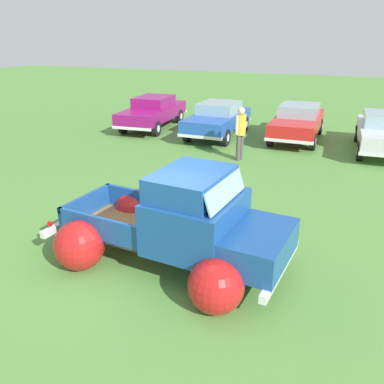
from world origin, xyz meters
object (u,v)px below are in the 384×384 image
(vintage_pickup_truck, at_px, (184,230))
(show_car_0, at_px, (153,111))
(show_car_2, at_px, (298,121))
(spectator_0, at_px, (241,130))
(show_car_3, at_px, (384,131))
(show_car_1, at_px, (218,118))

(vintage_pickup_truck, distance_m, show_car_0, 12.20)
(vintage_pickup_truck, xyz_separation_m, show_car_2, (0.58, 10.81, 0.02))
(vintage_pickup_truck, bearing_deg, spectator_0, 102.57)
(vintage_pickup_truck, relative_size, show_car_3, 1.07)
(spectator_0, bearing_deg, show_car_1, 143.18)
(show_car_3, bearing_deg, show_car_2, -105.53)
(vintage_pickup_truck, distance_m, show_car_3, 10.74)
(vintage_pickup_truck, relative_size, show_car_2, 1.07)
(show_car_0, height_order, spectator_0, spectator_0)
(vintage_pickup_truck, bearing_deg, show_car_2, 92.59)
(show_car_0, distance_m, show_car_2, 6.60)
(show_car_1, height_order, show_car_3, same)
(show_car_0, relative_size, show_car_2, 1.06)
(show_car_0, relative_size, spectator_0, 2.55)
(show_car_2, bearing_deg, show_car_3, 76.59)
(show_car_2, distance_m, show_car_3, 3.31)
(show_car_1, bearing_deg, show_car_0, -97.41)
(vintage_pickup_truck, height_order, show_car_3, vintage_pickup_truck)
(vintage_pickup_truck, distance_m, spectator_0, 7.13)
(show_car_3, bearing_deg, spectator_0, -59.59)
(vintage_pickup_truck, height_order, show_car_0, vintage_pickup_truck)
(show_car_3, xyz_separation_m, spectator_0, (-4.66, -2.97, 0.28))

